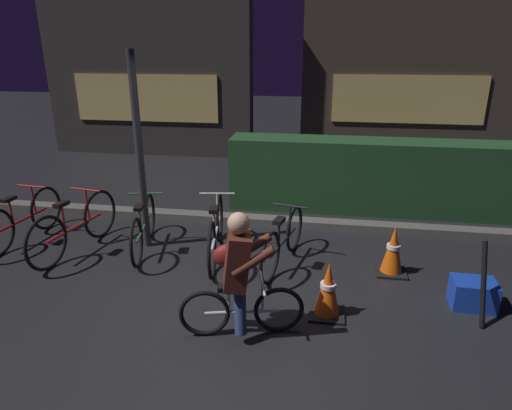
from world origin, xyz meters
TOP-DOWN VIEW (x-y plane):
  - ground_plane at (0.00, 0.00)m, footprint 40.00×40.00m
  - sidewalk_curb at (0.00, 2.20)m, footprint 12.00×0.24m
  - hedge_row at (1.80, 3.10)m, footprint 4.80×0.70m
  - storefront_left at (-3.38, 6.50)m, footprint 5.06×0.54m
  - storefront_right at (2.79, 7.20)m, footprint 4.98×0.54m
  - street_post at (-1.42, 1.20)m, footprint 0.10×0.10m
  - parked_bike_leftmost at (-3.16, 1.05)m, footprint 0.46×1.61m
  - parked_bike_left_mid at (-2.26, 0.87)m, footprint 0.46×1.71m
  - parked_bike_center_left at (-1.39, 1.07)m, footprint 0.47×1.55m
  - parked_bike_center_right at (-0.38, 1.00)m, footprint 0.46×1.71m
  - parked_bike_right_mid at (0.49, 0.92)m, footprint 0.48×1.52m
  - traffic_cone_near at (1.05, -0.10)m, footprint 0.36×0.36m
  - traffic_cone_far at (1.81, 0.92)m, footprint 0.36×0.36m
  - blue_crate at (2.56, 0.30)m, footprint 0.45×0.33m
  - cyclist at (0.22, -0.53)m, footprint 1.16×0.50m
  - closed_umbrella at (2.55, 0.05)m, footprint 0.07×0.34m

SIDE VIEW (x-z plane):
  - ground_plane at x=0.00m, z-range 0.00..0.00m
  - sidewalk_curb at x=0.00m, z-range 0.00..0.12m
  - blue_crate at x=2.56m, z-range 0.00..0.30m
  - traffic_cone_near at x=1.05m, z-range -0.01..0.58m
  - traffic_cone_far at x=1.81m, z-range -0.01..0.60m
  - parked_bike_right_mid at x=0.49m, z-range -0.03..0.68m
  - parked_bike_center_left at x=-1.39m, z-range -0.03..0.69m
  - parked_bike_leftmost at x=-3.16m, z-range -0.03..0.71m
  - parked_bike_center_right at x=-0.38m, z-range -0.04..0.75m
  - parked_bike_left_mid at x=-2.26m, z-range -0.04..0.76m
  - closed_umbrella at x=2.55m, z-range 0.00..0.82m
  - hedge_row at x=1.80m, z-range 0.00..1.18m
  - cyclist at x=0.22m, z-range 0.01..1.25m
  - street_post at x=-1.42m, z-range 0.00..2.57m
  - storefront_right at x=2.79m, z-range -0.01..4.21m
  - storefront_left at x=-3.38m, z-range -0.01..4.32m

